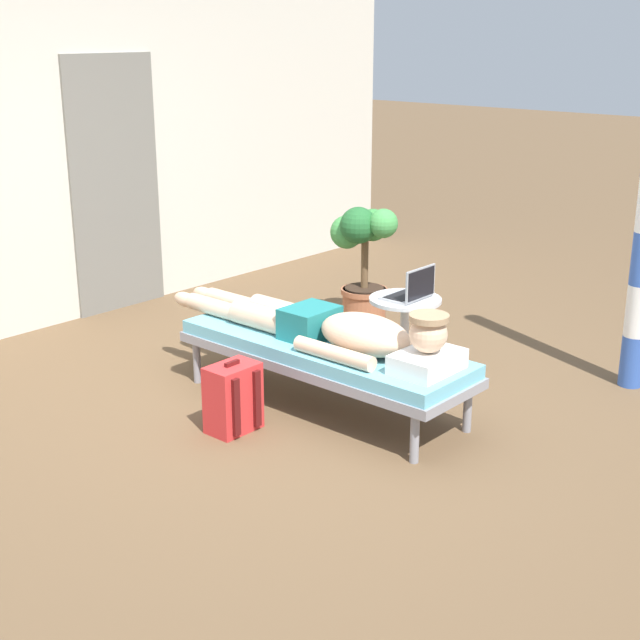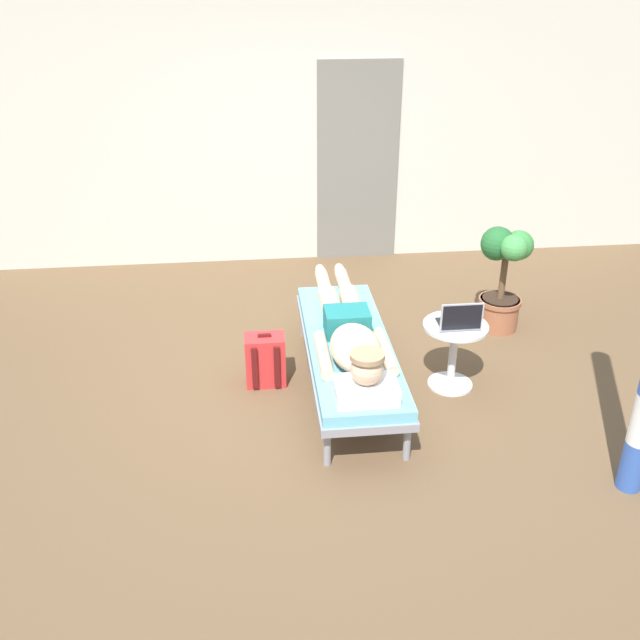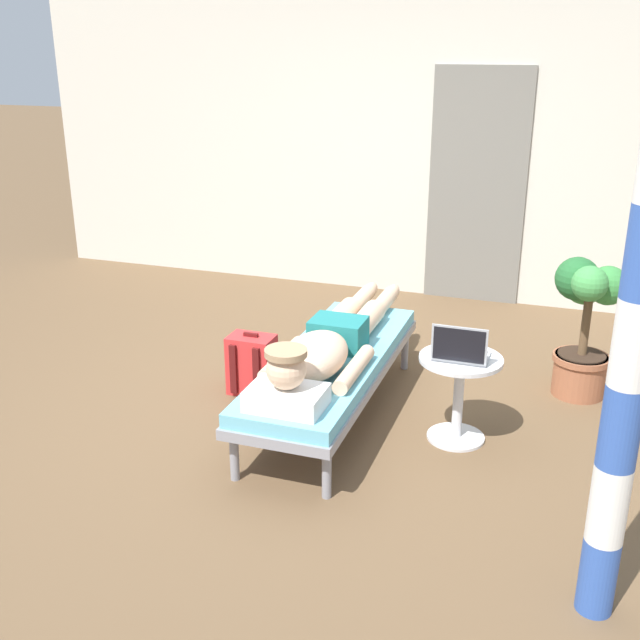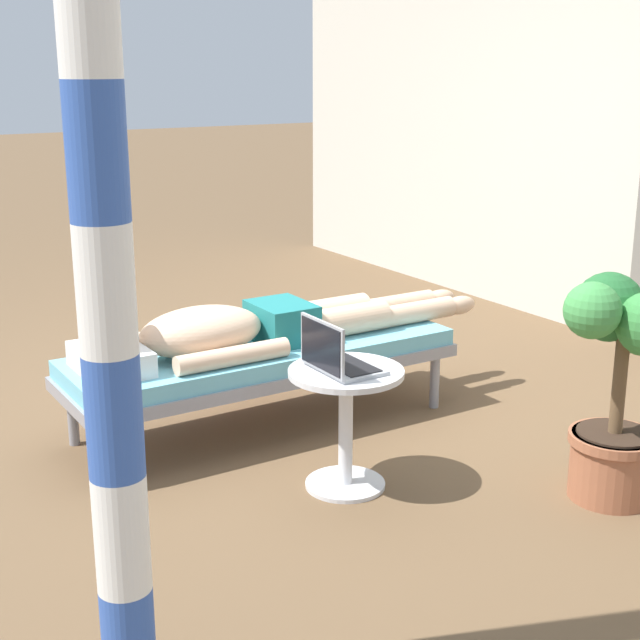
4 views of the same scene
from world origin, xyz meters
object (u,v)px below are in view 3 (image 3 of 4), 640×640
object	(u,v)px
laptop	(460,351)
backpack	(252,365)
lounge_chair	(332,365)
side_table	(459,384)
person_reclining	(328,344)
porch_post	(633,343)
potted_plant	(585,316)

from	to	relation	value
laptop	backpack	world-z (taller)	laptop
lounge_chair	side_table	world-z (taller)	side_table
person_reclining	laptop	size ratio (longest dim) A/B	7.00
side_table	backpack	distance (m)	1.42
laptop	porch_post	distance (m)	1.56
person_reclining	porch_post	bearing A→B (deg)	-37.31
laptop	lounge_chair	bearing A→B (deg)	173.87
person_reclining	side_table	bearing A→B (deg)	4.02
lounge_chair	person_reclining	world-z (taller)	person_reclining
side_table	potted_plant	xyz separation A→B (m)	(0.66, 0.88, 0.19)
laptop	potted_plant	bearing A→B (deg)	54.93
lounge_chair	potted_plant	xyz separation A→B (m)	(1.44, 0.85, 0.20)
lounge_chair	porch_post	size ratio (longest dim) A/B	0.82
laptop	porch_post	size ratio (longest dim) A/B	0.13
potted_plant	person_reclining	bearing A→B (deg)	-146.96
lounge_chair	side_table	xyz separation A→B (m)	(0.79, -0.03, 0.01)
lounge_chair	side_table	size ratio (longest dim) A/B	3.72
side_table	backpack	world-z (taller)	side_table
laptop	potted_plant	distance (m)	1.14
backpack	porch_post	size ratio (longest dim) A/B	0.18
lounge_chair	porch_post	distance (m)	2.20
side_table	lounge_chair	bearing A→B (deg)	177.59
potted_plant	laptop	bearing A→B (deg)	-125.07
lounge_chair	laptop	distance (m)	0.82
lounge_chair	backpack	world-z (taller)	backpack
person_reclining	backpack	xyz separation A→B (m)	(-0.61, 0.25, -0.32)
side_table	backpack	xyz separation A→B (m)	(-1.40, 0.19, -0.16)
laptop	person_reclining	bearing A→B (deg)	-179.72
side_table	person_reclining	bearing A→B (deg)	-175.98
porch_post	person_reclining	bearing A→B (deg)	142.69
person_reclining	backpack	size ratio (longest dim) A/B	5.12
lounge_chair	porch_post	xyz separation A→B (m)	(1.57, -1.29, 0.84)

